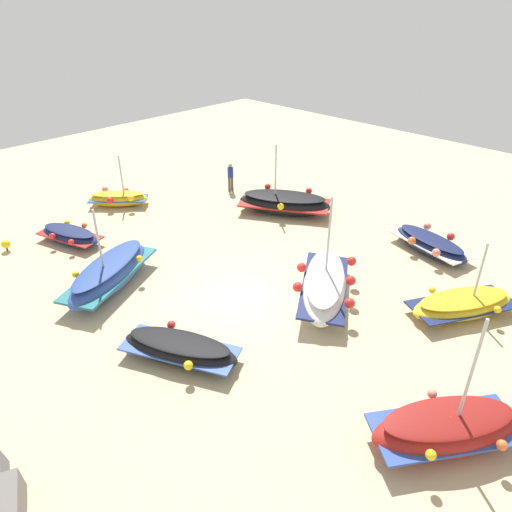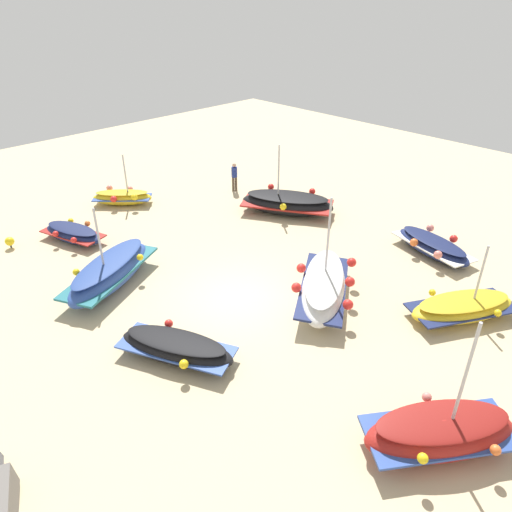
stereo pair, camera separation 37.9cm
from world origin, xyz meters
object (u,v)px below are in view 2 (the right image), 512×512
object	(u,v)px
fishing_boat_5	(122,197)
person_walking	(234,175)
mooring_buoy_1	(10,241)
fishing_boat_0	(73,233)
fishing_boat_3	(324,286)
fishing_boat_8	(176,347)
fishing_boat_6	(433,246)
fishing_boat_2	(110,272)
fishing_boat_1	(287,203)
fishing_boat_4	(463,307)
fishing_boat_7	(440,432)

from	to	relation	value
fishing_boat_5	person_walking	xyz separation A→B (m)	(-2.67, -5.46, 0.51)
mooring_buoy_1	fishing_boat_0	bearing A→B (deg)	-119.27
fishing_boat_3	fishing_boat_8	world-z (taller)	fishing_boat_3
fishing_boat_0	fishing_boat_3	xyz separation A→B (m)	(-10.72, -4.38, 0.21)
fishing_boat_5	fishing_boat_8	world-z (taller)	fishing_boat_5
fishing_boat_6	person_walking	world-z (taller)	person_walking
fishing_boat_3	fishing_boat_6	distance (m)	6.12
fishing_boat_8	fishing_boat_2	bearing A→B (deg)	-32.76
fishing_boat_6	mooring_buoy_1	bearing A→B (deg)	58.55
fishing_boat_1	fishing_boat_4	size ratio (longest dim) A/B	1.19
fishing_boat_1	fishing_boat_3	distance (m)	7.65
fishing_boat_1	fishing_boat_3	xyz separation A→B (m)	(-6.05, 4.68, 0.05)
fishing_boat_3	fishing_boat_5	bearing A→B (deg)	-120.46
fishing_boat_0	fishing_boat_1	distance (m)	10.19
mooring_buoy_1	fishing_boat_2	bearing A→B (deg)	-163.91
fishing_boat_8	mooring_buoy_1	xyz separation A→B (m)	(10.81, 1.02, -0.07)
fishing_boat_1	fishing_boat_8	xyz separation A→B (m)	(-4.86, 10.33, -0.14)
fishing_boat_0	mooring_buoy_1	world-z (taller)	fishing_boat_0
fishing_boat_5	fishing_boat_8	xyz separation A→B (m)	(-11.58, 4.98, -0.01)
fishing_boat_0	fishing_boat_2	world-z (taller)	fishing_boat_2
fishing_boat_1	fishing_boat_4	world-z (taller)	fishing_boat_1
fishing_boat_7	mooring_buoy_1	size ratio (longest dim) A/B	7.68
fishing_boat_5	fishing_boat_6	bearing A→B (deg)	159.13
person_walking	mooring_buoy_1	size ratio (longest dim) A/B	3.07
fishing_boat_1	fishing_boat_6	distance (m)	7.27
fishing_boat_2	fishing_boat_4	world-z (taller)	fishing_boat_2
fishing_boat_0	fishing_boat_8	bearing A→B (deg)	-24.82
mooring_buoy_1	fishing_boat_3	bearing A→B (deg)	-150.94
fishing_boat_2	fishing_boat_4	distance (m)	12.77
fishing_boat_7	mooring_buoy_1	distance (m)	18.36
fishing_boat_1	person_walking	size ratio (longest dim) A/B	3.05
fishing_boat_0	fishing_boat_4	distance (m)	16.29
fishing_boat_4	person_walking	distance (m)	14.25
fishing_boat_1	person_walking	xyz separation A→B (m)	(4.05, -0.11, 0.38)
fishing_boat_6	fishing_boat_8	world-z (taller)	fishing_boat_6
fishing_boat_6	fishing_boat_8	distance (m)	11.88
fishing_boat_4	fishing_boat_5	world-z (taller)	fishing_boat_4
fishing_boat_6	fishing_boat_5	bearing A→B (deg)	40.19
fishing_boat_7	mooring_buoy_1	bearing A→B (deg)	-43.07
fishing_boat_0	fishing_boat_6	world-z (taller)	fishing_boat_6
fishing_boat_0	fishing_boat_7	bearing A→B (deg)	-12.50
fishing_boat_1	fishing_boat_5	bearing A→B (deg)	-172.20
fishing_boat_6	fishing_boat_7	distance (m)	10.25
fishing_boat_1	fishing_boat_4	distance (m)	10.23
fishing_boat_4	fishing_boat_6	xyz separation A→B (m)	(2.88, -3.37, 0.00)
fishing_boat_0	fishing_boat_6	distance (m)	15.74
fishing_boat_0	fishing_boat_4	xyz separation A→B (m)	(-14.69, -7.03, 0.01)
fishing_boat_0	fishing_boat_3	bearing A→B (deg)	4.98
fishing_boat_1	person_walking	bearing A→B (deg)	147.71
fishing_boat_5	fishing_boat_1	bearing A→B (deg)	171.92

